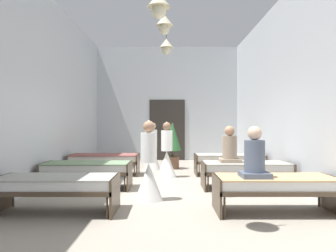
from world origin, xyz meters
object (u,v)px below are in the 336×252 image
object	(u,v)px
bed_right_row_1	(247,168)
bed_left_row_2	(106,159)
patient_seated_secondary	(256,158)
potted_plant	(174,141)
bed_left_row_1	(89,168)
nurse_far_aisle	(168,157)
nurse_mid_aisle	(154,153)
bed_right_row_2	(230,159)
nurse_near_aisle	(150,172)
patient_seated_primary	(231,149)
bed_right_row_0	(277,185)
bed_left_row_0	(58,185)

from	to	relation	value
bed_right_row_1	bed_left_row_2	bearing A→B (deg)	151.34
patient_seated_secondary	potted_plant	size ratio (longest dim) A/B	0.54
bed_left_row_2	bed_left_row_1	bearing A→B (deg)	-90.00
nurse_far_aisle	potted_plant	size ratio (longest dim) A/B	1.00
nurse_mid_aisle	bed_right_row_2	bearing A→B (deg)	156.99
bed_right_row_1	nurse_near_aisle	bearing A→B (deg)	-152.21
patient_seated_primary	potted_plant	xyz separation A→B (m)	(-1.21, 3.13, 0.01)
nurse_mid_aisle	bed_left_row_1	bearing A→B (deg)	65.82
bed_right_row_0	nurse_near_aisle	bearing A→B (deg)	158.43
bed_left_row_1	patient_seated_secondary	size ratio (longest dim) A/B	2.37
potted_plant	bed_left_row_1	bearing A→B (deg)	-121.31
bed_right_row_1	potted_plant	world-z (taller)	potted_plant
bed_left_row_1	bed_right_row_1	size ratio (longest dim) A/B	1.00
bed_left_row_2	potted_plant	distance (m)	2.32
bed_right_row_0	bed_left_row_1	size ratio (longest dim) A/B	1.00
bed_left_row_0	nurse_near_aisle	bearing A→B (deg)	29.89
patient_seated_secondary	bed_right_row_0	bearing A→B (deg)	13.63
bed_right_row_1	patient_seated_primary	size ratio (longest dim) A/B	2.37
nurse_near_aisle	nurse_far_aisle	xyz separation A→B (m)	(0.32, 2.58, 0.00)
bed_left_row_2	bed_right_row_2	size ratio (longest dim) A/B	1.00
bed_left_row_2	nurse_near_aisle	size ratio (longest dim) A/B	1.28
bed_left_row_1	nurse_near_aisle	world-z (taller)	nurse_near_aisle
bed_left_row_0	patient_seated_secondary	distance (m)	3.16
bed_right_row_0	bed_right_row_2	bearing A→B (deg)	90.00
nurse_near_aisle	bed_left_row_1	bearing A→B (deg)	-157.88
bed_right_row_0	bed_right_row_1	xyz separation A→B (m)	(0.00, 1.90, 0.00)
bed_left_row_0	nurse_mid_aisle	bearing A→B (deg)	74.83
potted_plant	nurse_near_aisle	bearing A→B (deg)	-96.68
nurse_mid_aisle	nurse_near_aisle	bearing A→B (deg)	92.10
bed_right_row_1	patient_seated_secondary	size ratio (longest dim) A/B	2.37
bed_left_row_0	nurse_far_aisle	size ratio (longest dim) A/B	1.28
bed_right_row_1	nurse_near_aisle	size ratio (longest dim) A/B	1.28
nurse_mid_aisle	patient_seated_primary	world-z (taller)	nurse_mid_aisle
bed_right_row_0	patient_seated_primary	size ratio (longest dim) A/B	2.37
bed_left_row_1	patient_seated_primary	distance (m)	3.16
bed_left_row_0	patient_seated_secondary	world-z (taller)	patient_seated_secondary
nurse_mid_aisle	nurse_far_aisle	world-z (taller)	same
bed_left_row_0	bed_right_row_2	size ratio (longest dim) A/B	1.00
bed_left_row_0	nurse_far_aisle	distance (m)	3.82
bed_right_row_1	bed_left_row_2	xyz separation A→B (m)	(-3.48, 1.90, 0.00)
bed_right_row_1	bed_left_row_1	bearing A→B (deg)	180.00
bed_left_row_0	bed_right_row_0	size ratio (longest dim) A/B	1.00
bed_right_row_1	nurse_near_aisle	world-z (taller)	nurse_near_aisle
bed_right_row_0	patient_seated_primary	bearing A→B (deg)	100.37
bed_left_row_2	nurse_mid_aisle	size ratio (longest dim) A/B	1.28
nurse_near_aisle	patient_seated_primary	distance (m)	2.06
bed_left_row_0	bed_left_row_1	xyz separation A→B (m)	(0.00, 1.90, 0.00)
nurse_mid_aisle	nurse_far_aisle	size ratio (longest dim) A/B	1.00
bed_right_row_0	patient_seated_secondary	distance (m)	0.56
bed_left_row_0	patient_seated_secondary	xyz separation A→B (m)	(3.13, -0.08, 0.43)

